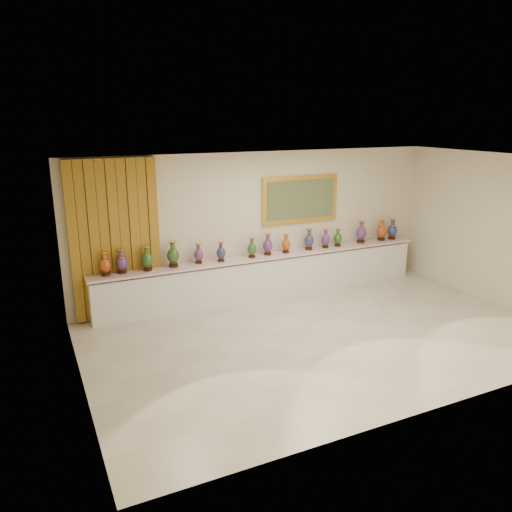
{
  "coord_description": "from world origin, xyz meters",
  "views": [
    {
      "loc": [
        -4.49,
        -6.67,
        3.68
      ],
      "look_at": [
        -0.52,
        1.7,
        1.08
      ],
      "focal_mm": 35.0,
      "sensor_mm": 36.0,
      "label": 1
    }
  ],
  "objects_px": {
    "vase_1": "(122,262)",
    "vase_2": "(147,259)",
    "vase_0": "(105,265)",
    "counter": "(267,276)"
  },
  "relations": [
    {
      "from": "vase_0",
      "to": "vase_1",
      "type": "relative_size",
      "value": 0.98
    },
    {
      "from": "vase_2",
      "to": "vase_1",
      "type": "bearing_deg",
      "value": 175.09
    },
    {
      "from": "vase_0",
      "to": "vase_1",
      "type": "distance_m",
      "value": 0.3
    },
    {
      "from": "counter",
      "to": "vase_2",
      "type": "distance_m",
      "value": 2.6
    },
    {
      "from": "counter",
      "to": "vase_1",
      "type": "height_order",
      "value": "vase_1"
    },
    {
      "from": "vase_1",
      "to": "vase_2",
      "type": "bearing_deg",
      "value": -4.91
    },
    {
      "from": "counter",
      "to": "vase_0",
      "type": "relative_size",
      "value": 16.36
    },
    {
      "from": "vase_1",
      "to": "vase_2",
      "type": "relative_size",
      "value": 0.96
    },
    {
      "from": "counter",
      "to": "vase_2",
      "type": "xyz_separation_m",
      "value": [
        -2.51,
        -0.03,
        0.68
      ]
    },
    {
      "from": "counter",
      "to": "vase_0",
      "type": "xyz_separation_m",
      "value": [
        -3.27,
        -0.01,
        0.66
      ]
    }
  ]
}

